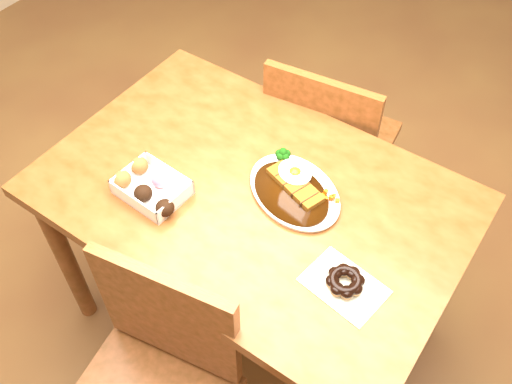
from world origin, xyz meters
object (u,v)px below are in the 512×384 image
Objects in this scene: chair_far at (327,144)px; katsu_curry_plate at (294,188)px; donut_box at (150,186)px; table at (252,212)px; pon_de_ring at (345,282)px.

chair_far is 2.41× the size of katsu_curry_plate.
donut_box is at bearing -144.63° from katsu_curry_plate.
pon_de_ring reaches higher than table.
chair_far is at bearing 74.35° from donut_box.
katsu_curry_plate reaches higher than pon_de_ring.
katsu_curry_plate is 1.66× the size of pon_de_ring.
chair_far is 0.82m from pon_de_ring.
chair_far is at bearing 121.48° from pon_de_ring.
donut_box reaches higher than pon_de_ring.
table is at bearing 86.21° from chair_far.
donut_box is at bearing -144.00° from table.
donut_box is 0.60m from pon_de_ring.
table is at bearing -146.13° from katsu_curry_plate.
table is 3.32× the size of katsu_curry_plate.
chair_far is at bearing 106.07° from katsu_curry_plate.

